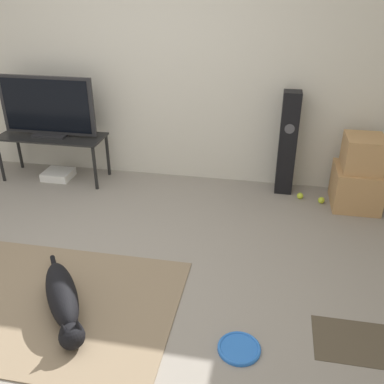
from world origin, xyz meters
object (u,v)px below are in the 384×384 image
(cardboard_box_lower, at_px, (356,187))
(tennis_ball_by_boxes, at_px, (300,196))
(tv, at_px, (47,107))
(cardboard_box_upper, at_px, (363,153))
(floor_speaker, at_px, (288,144))
(tv_stand, at_px, (52,141))
(tennis_ball_near_speaker, at_px, (321,200))
(dog, at_px, (63,299))
(frisbee, at_px, (239,348))
(game_console, at_px, (58,175))

(cardboard_box_lower, bearing_deg, tennis_ball_by_boxes, 176.75)
(tv, bearing_deg, cardboard_box_upper, -0.98)
(cardboard_box_upper, distance_m, floor_speaker, 0.74)
(tv_stand, xyz_separation_m, tennis_ball_near_speaker, (2.95, -0.07, -0.42))
(dog, xyz_separation_m, tennis_ball_near_speaker, (1.88, 1.98, -0.09))
(tv, xyz_separation_m, tennis_ball_near_speaker, (2.95, -0.07, -0.80))
(tennis_ball_near_speaker, bearing_deg, tv, 178.61)
(floor_speaker, xyz_separation_m, tennis_ball_near_speaker, (0.39, -0.22, -0.51))
(cardboard_box_upper, bearing_deg, tennis_ball_near_speaker, -177.21)
(frisbee, bearing_deg, floor_speaker, 83.41)
(dog, bearing_deg, frisbee, -4.85)
(cardboard_box_upper, distance_m, tennis_ball_near_speaker, 0.62)
(floor_speaker, relative_size, tv, 1.03)
(cardboard_box_lower, height_order, game_console, cardboard_box_lower)
(dog, xyz_separation_m, game_console, (-1.06, 2.04, -0.08))
(floor_speaker, bearing_deg, tv_stand, -176.72)
(frisbee, height_order, cardboard_box_upper, cardboard_box_upper)
(cardboard_box_lower, xyz_separation_m, tennis_ball_near_speaker, (-0.32, -0.03, -0.17))
(cardboard_box_upper, xyz_separation_m, tennis_ball_near_speaker, (-0.32, -0.02, -0.54))
(cardboard_box_lower, bearing_deg, tv_stand, 179.31)
(cardboard_box_upper, height_order, game_console, cardboard_box_upper)
(game_console, bearing_deg, dog, -62.62)
(frisbee, bearing_deg, tennis_ball_near_speaker, 72.54)
(dog, xyz_separation_m, tv_stand, (-1.07, 2.05, 0.33))
(dog, distance_m, tennis_ball_by_boxes, 2.64)
(dog, relative_size, tv, 0.84)
(frisbee, height_order, tv_stand, tv_stand)
(frisbee, xyz_separation_m, tennis_ball_near_speaker, (0.66, 2.09, 0.02))
(floor_speaker, relative_size, tennis_ball_by_boxes, 16.48)
(tv_stand, xyz_separation_m, tv, (-0.00, 0.00, 0.38))
(floor_speaker, bearing_deg, tennis_ball_near_speaker, -28.92)
(tennis_ball_near_speaker, height_order, game_console, game_console)
(cardboard_box_upper, bearing_deg, floor_speaker, 164.21)
(cardboard_box_upper, height_order, tennis_ball_near_speaker, cardboard_box_upper)
(cardboard_box_lower, distance_m, tennis_ball_near_speaker, 0.36)
(frisbee, relative_size, cardboard_box_lower, 0.55)
(cardboard_box_upper, relative_size, tv_stand, 0.33)
(cardboard_box_lower, xyz_separation_m, game_console, (-3.26, 0.03, -0.16))
(cardboard_box_upper, relative_size, tennis_ball_near_speaker, 5.92)
(cardboard_box_lower, distance_m, tv, 3.34)
(tennis_ball_near_speaker, bearing_deg, cardboard_box_lower, 5.30)
(tv_stand, height_order, tv, tv)
(cardboard_box_upper, bearing_deg, cardboard_box_lower, 80.30)
(dog, height_order, frisbee, dog)
(tv, bearing_deg, dog, -62.43)
(tv_stand, relative_size, tv, 1.11)
(cardboard_box_lower, bearing_deg, tennis_ball_near_speaker, -174.70)
(dog, bearing_deg, tv, 117.57)
(tv, xyz_separation_m, tennis_ball_by_boxes, (2.74, -0.01, -0.80))
(cardboard_box_lower, height_order, tv, tv)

